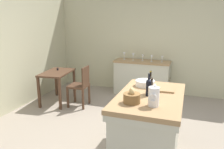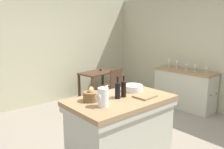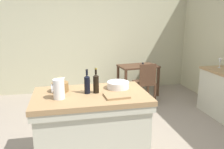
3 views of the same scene
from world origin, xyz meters
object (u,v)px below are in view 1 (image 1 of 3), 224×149
wine_glass_far_left (162,58)px  cutting_board (166,89)px  side_cabinet (142,78)px  writing_desk (57,77)px  wine_glass_middle (143,56)px  wash_bowl (145,83)px  wooden_chair (81,85)px  island_table (149,124)px  wine_glass_right (133,55)px  pitcher (154,96)px  bread_basket (132,97)px  wine_glass_far_right (124,54)px  wine_glass_left (152,57)px  wine_bottle_amber (149,87)px  wine_bottle_dark (150,84)px

wine_glass_far_left → cutting_board: bearing=-171.5°
cutting_board → wine_glass_far_left: 2.36m
side_cabinet → cutting_board: size_ratio=5.02×
writing_desk → wine_glass_middle: bearing=-55.2°
cutting_board → wash_bowl: bearing=73.4°
wooden_chair → wine_glass_middle: wine_glass_middle is taller
island_table → side_cabinet: size_ratio=1.00×
wine_glass_middle → wine_glass_right: 0.24m
pitcher → cutting_board: pitcher is taller
wooden_chair → bread_basket: bread_basket is taller
wine_glass_far_right → writing_desk: bearing=135.0°
wine_glass_right → wine_glass_far_right: wine_glass_right is taller
side_cabinet → wine_glass_middle: size_ratio=8.81×
pitcher → bread_basket: pitcher is taller
bread_basket → island_table: bearing=-24.2°
writing_desk → wine_glass_right: (1.19, -1.49, 0.40)m
writing_desk → wine_glass_far_right: 1.80m
island_table → wooden_chair: bearing=52.1°
island_table → wine_glass_far_left: bearing=3.8°
wine_glass_left → wine_glass_far_right: (0.06, 0.72, 0.02)m
island_table → wooden_chair: size_ratio=1.55×
side_cabinet → wine_glass_right: (-0.01, 0.23, 0.57)m
wooden_chair → wine_glass_far_right: wine_glass_far_right is taller
wine_glass_far_right → wooden_chair: bearing=154.5°
island_table → cutting_board: (0.28, -0.18, 0.43)m
pitcher → wine_bottle_amber: size_ratio=0.89×
island_table → wine_glass_middle: 2.74m
wine_bottle_dark → wine_glass_middle: 2.62m
wooden_chair → cutting_board: (-1.08, -1.94, 0.43)m
wine_glass_far_left → wine_glass_middle: bearing=90.4°
bread_basket → wine_glass_far_right: (3.02, 0.98, 0.02)m
cutting_board → wine_glass_right: 2.55m
wine_glass_far_left → wine_glass_middle: 0.48m
side_cabinet → wooden_chair: (-1.24, 1.10, 0.05)m
bread_basket → wine_glass_far_left: 2.99m
island_table → cutting_board: cutting_board is taller
writing_desk → wine_glass_far_right: size_ratio=5.16×
island_table → cutting_board: 0.55m
writing_desk → wine_bottle_amber: bearing=-121.6°
wooden_chair → island_table: bearing=-127.9°
pitcher → wooden_chair: bearing=46.8°
wine_glass_far_left → wine_glass_right: (-0.02, 0.72, 0.03)m
bread_basket → wine_bottle_dark: (0.44, -0.14, 0.06)m
island_table → wine_bottle_dark: size_ratio=4.48×
wooden_chair → wine_glass_far_left: size_ratio=6.05×
side_cabinet → wash_bowl: 2.35m
writing_desk → wine_glass_left: (1.19, -1.96, 0.38)m
island_table → wine_glass_right: wine_glass_right is taller
wine_bottle_dark → side_cabinet: bearing=14.1°
wine_bottle_amber → wine_glass_far_right: 2.92m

